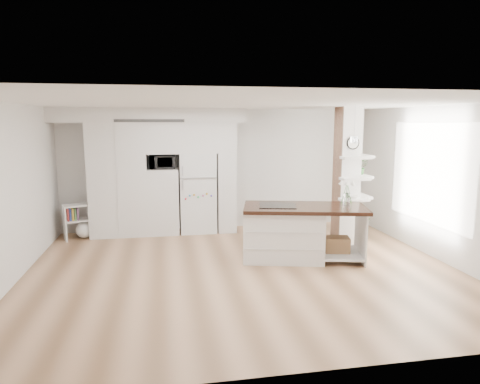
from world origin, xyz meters
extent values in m
cube|color=tan|center=(0.00, 0.00, 0.00)|extent=(7.00, 6.00, 0.01)
cube|color=white|center=(0.00, 0.00, 2.70)|extent=(7.00, 6.00, 0.04)
cube|color=silver|center=(0.00, 3.00, 1.35)|extent=(7.00, 0.04, 2.70)
cube|color=silver|center=(0.00, -3.00, 1.35)|extent=(7.00, 0.04, 2.70)
cube|color=silver|center=(-3.50, 0.00, 1.35)|extent=(0.04, 6.00, 2.70)
cube|color=silver|center=(3.50, 0.00, 1.35)|extent=(0.04, 6.00, 2.70)
cube|color=white|center=(-2.20, 2.67, 1.20)|extent=(1.20, 0.65, 2.40)
cube|color=white|center=(-1.27, 2.67, 0.71)|extent=(0.65, 0.65, 1.42)
cube|color=white|center=(-1.27, 2.67, 2.08)|extent=(0.65, 0.65, 0.65)
cube|color=white|center=(-0.53, 2.67, 2.08)|extent=(0.85, 0.65, 0.65)
cube|color=white|center=(0.10, 2.67, 1.20)|extent=(0.40, 0.65, 2.40)
cube|color=silver|center=(-1.50, 2.65, 2.55)|extent=(4.00, 0.70, 0.30)
cube|color=#262626|center=(-1.50, 2.31, 2.44)|extent=(1.40, 0.04, 0.06)
cube|color=white|center=(-0.53, 2.68, 0.88)|extent=(0.78, 0.66, 1.75)
cube|color=#B2B2B7|center=(-0.53, 2.34, 1.24)|extent=(0.78, 0.01, 0.03)
cube|color=silver|center=(2.30, 1.20, 1.35)|extent=(0.40, 0.40, 2.70)
cube|color=#A97E5E|center=(2.09, 1.20, 1.35)|extent=(0.02, 0.40, 2.70)
cube|color=#A97E5E|center=(2.30, 1.41, 1.35)|extent=(0.40, 0.02, 2.70)
cylinder|color=black|center=(2.30, 0.99, 2.02)|extent=(0.25, 0.03, 0.25)
cylinder|color=white|center=(2.30, 0.98, 2.02)|extent=(0.21, 0.01, 0.21)
plane|color=white|center=(3.48, 0.30, 1.50)|extent=(0.00, 2.40, 2.40)
cylinder|color=white|center=(1.70, 0.15, 2.12)|extent=(0.12, 0.12, 0.10)
cube|color=white|center=(0.81, 0.48, 0.45)|extent=(1.55, 1.19, 0.89)
cube|color=white|center=(1.79, 0.25, 0.12)|extent=(0.93, 1.05, 0.04)
cube|color=white|center=(2.14, 0.17, 0.45)|extent=(0.24, 0.88, 0.89)
cube|color=black|center=(1.17, 0.40, 0.92)|extent=(2.29, 1.47, 0.06)
cube|color=black|center=(0.71, 0.51, 0.96)|extent=(0.74, 0.66, 0.01)
cube|color=#A57750|center=(1.74, 0.26, 0.27)|extent=(0.49, 0.41, 0.26)
cylinder|color=white|center=(1.92, 0.33, 1.06)|extent=(0.12, 0.12, 0.22)
cube|color=white|center=(-3.27, 2.40, 0.37)|extent=(0.15, 0.34, 0.73)
cube|color=white|center=(-2.73, 2.60, 0.37)|extent=(0.15, 0.34, 0.73)
cube|color=white|center=(-3.00, 2.50, 0.71)|extent=(0.70, 0.54, 0.03)
cube|color=white|center=(-3.00, 2.50, 0.40)|extent=(0.67, 0.53, 0.03)
sphere|color=white|center=(-2.92, 2.53, 0.18)|extent=(0.35, 0.35, 0.35)
imported|color=#2F6A2A|center=(2.79, 1.34, 0.24)|extent=(0.31, 0.28, 0.48)
imported|color=#2F6A2A|center=(3.00, 2.11, 0.26)|extent=(0.38, 0.38, 0.52)
imported|color=#2D2D2D|center=(-1.27, 2.62, 1.57)|extent=(0.54, 0.37, 0.30)
imported|color=#2F6A2A|center=(2.63, 1.30, 1.52)|extent=(0.27, 0.23, 0.30)
imported|color=white|center=(2.30, 0.90, 1.00)|extent=(0.22, 0.22, 0.05)
camera|label=1|loc=(-1.25, -6.64, 2.40)|focal=32.00mm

